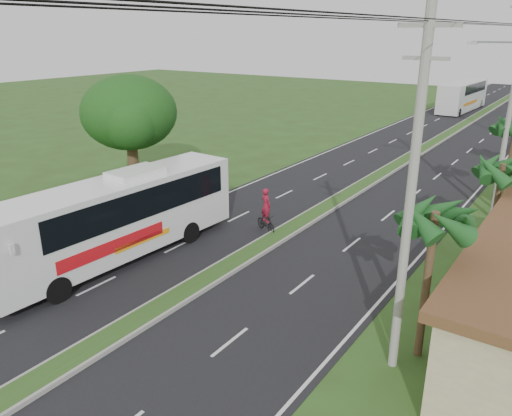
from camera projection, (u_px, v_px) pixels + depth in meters
The scene contains 13 objects.
ground at pixel (157, 312), 18.93m from camera, with size 180.00×180.00×0.00m, color #2E471A.
road_asphalt at pixel (365, 185), 34.45m from camera, with size 14.00×160.00×0.02m, color black.
median_strip at pixel (365, 184), 34.41m from camera, with size 1.20×160.00×0.18m.
lane_edge_left at pixel (283, 170), 38.03m from camera, with size 0.12×160.00×0.01m, color silver.
lane_edge_right at pixel (467, 203), 30.87m from camera, with size 0.12×160.00×0.01m, color silver.
palm_verge_a at pixel (435, 220), 14.86m from camera, with size 2.40×2.40×5.45m.
palm_verge_b at pixel (502, 169), 21.76m from camera, with size 2.40×2.40×5.05m.
shade_tree at pixel (128, 115), 31.48m from camera, with size 6.30×6.00×7.54m.
utility_pole_a at pixel (411, 196), 14.04m from camera, with size 1.60×0.28×11.00m.
utility_pole_b at pixel (510, 107), 26.27m from camera, with size 3.20×0.28×12.00m.
coach_bus_main at pixel (118, 214), 22.57m from camera, with size 3.17×12.68×4.07m.
coach_bus_far at pixel (463, 94), 65.67m from camera, with size 3.37×12.90×3.72m.
motorcyclist at pixel (266, 215), 26.19m from camera, with size 1.66×1.05×2.39m.
Camera 1 is at (12.47, -11.46, 10.07)m, focal length 35.00 mm.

